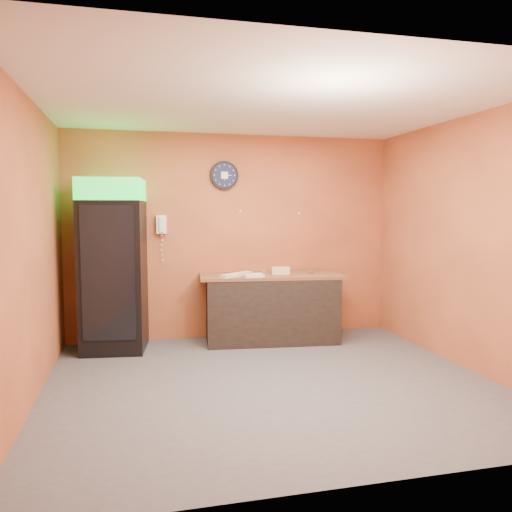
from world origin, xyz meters
name	(u,v)px	position (x,y,z in m)	size (l,w,h in m)	color
floor	(271,382)	(0.00, 0.00, 0.00)	(4.50, 4.50, 0.00)	#47474C
back_wall	(233,236)	(0.00, 2.00, 1.40)	(4.50, 0.02, 2.80)	#C86538
left_wall	(29,250)	(-2.25, 0.00, 1.40)	(0.02, 4.00, 2.80)	#C86538
right_wall	(467,243)	(2.25, 0.00, 1.40)	(0.02, 4.00, 2.80)	#C86538
ceiling	(272,103)	(0.00, 0.00, 2.80)	(4.50, 4.00, 0.02)	white
beverage_cooler	(114,268)	(-1.59, 1.60, 1.05)	(0.84, 0.85, 2.15)	black
prep_counter	(271,309)	(0.44, 1.61, 0.43)	(1.74, 0.77, 0.87)	black
wall_clock	(224,175)	(-0.13, 1.97, 2.24)	(0.39, 0.06, 0.39)	black
wall_phone	(161,225)	(-0.99, 1.95, 1.57)	(0.13, 0.11, 0.24)	white
butcher_paper	(271,275)	(0.44, 1.61, 0.89)	(1.91, 0.78, 0.04)	brown
sub_roll_stack	(281,271)	(0.55, 1.54, 0.96)	(0.25, 0.12, 0.10)	beige
wrapped_sandwich_left	(231,275)	(-0.15, 1.44, 0.93)	(0.27, 0.11, 0.04)	silver
wrapped_sandwich_mid	(254,276)	(0.14, 1.33, 0.93)	(0.25, 0.10, 0.04)	silver
wrapped_sandwich_right	(243,274)	(0.05, 1.60, 0.93)	(0.27, 0.11, 0.04)	silver
kitchen_tool	(264,272)	(0.34, 1.61, 0.94)	(0.06, 0.06, 0.06)	silver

